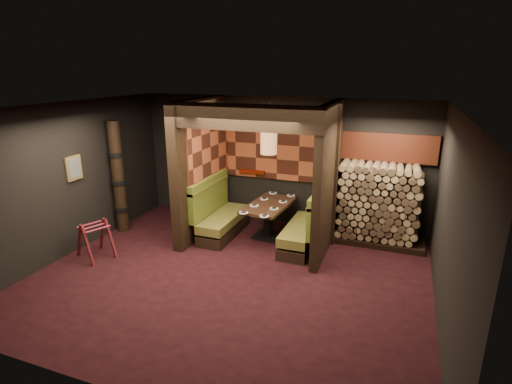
% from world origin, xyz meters
% --- Properties ---
extents(floor, '(6.50, 5.50, 0.02)m').
position_xyz_m(floor, '(0.00, 0.00, -0.01)').
color(floor, black).
rests_on(floor, ground).
extents(ceiling, '(6.50, 5.50, 0.02)m').
position_xyz_m(ceiling, '(0.00, 0.00, 2.86)').
color(ceiling, black).
rests_on(ceiling, ground).
extents(wall_back, '(6.50, 0.02, 2.85)m').
position_xyz_m(wall_back, '(0.00, 2.76, 1.43)').
color(wall_back, black).
rests_on(wall_back, ground).
extents(wall_front, '(6.50, 0.02, 2.85)m').
position_xyz_m(wall_front, '(0.00, -2.76, 1.43)').
color(wall_front, black).
rests_on(wall_front, ground).
extents(wall_left, '(0.02, 5.50, 2.85)m').
position_xyz_m(wall_left, '(-3.26, 0.00, 1.43)').
color(wall_left, black).
rests_on(wall_left, ground).
extents(wall_right, '(0.02, 5.50, 2.85)m').
position_xyz_m(wall_right, '(3.26, 0.00, 1.43)').
color(wall_right, black).
rests_on(wall_right, ground).
extents(partition_left, '(0.20, 2.20, 2.85)m').
position_xyz_m(partition_left, '(-1.35, 1.65, 1.43)').
color(partition_left, black).
rests_on(partition_left, floor).
extents(partition_right, '(0.15, 2.10, 2.85)m').
position_xyz_m(partition_right, '(1.30, 1.70, 1.43)').
color(partition_right, black).
rests_on(partition_right, floor).
extents(header_beam, '(2.85, 0.18, 0.44)m').
position_xyz_m(header_beam, '(-0.02, 0.70, 2.63)').
color(header_beam, black).
rests_on(header_beam, partition_left).
extents(tapa_back_panel, '(2.40, 0.06, 1.55)m').
position_xyz_m(tapa_back_panel, '(-0.02, 2.71, 1.82)').
color(tapa_back_panel, '#A74C2A').
rests_on(tapa_back_panel, wall_back).
extents(tapa_side_panel, '(0.04, 1.85, 1.45)m').
position_xyz_m(tapa_side_panel, '(-1.23, 1.82, 1.85)').
color(tapa_side_panel, '#A74C2A').
rests_on(tapa_side_panel, partition_left).
extents(lacquer_shelf, '(0.60, 0.12, 0.07)m').
position_xyz_m(lacquer_shelf, '(-0.60, 2.65, 1.18)').
color(lacquer_shelf, '#5F1204').
rests_on(lacquer_shelf, wall_back).
extents(booth_bench_left, '(0.68, 1.60, 1.14)m').
position_xyz_m(booth_bench_left, '(-0.96, 1.65, 0.40)').
color(booth_bench_left, black).
rests_on(booth_bench_left, floor).
extents(booth_bench_right, '(0.68, 1.60, 1.14)m').
position_xyz_m(booth_bench_right, '(0.93, 1.65, 0.40)').
color(booth_bench_right, black).
rests_on(booth_bench_right, floor).
extents(dining_table, '(0.87, 1.45, 0.74)m').
position_xyz_m(dining_table, '(0.07, 1.88, 0.50)').
color(dining_table, black).
rests_on(dining_table, floor).
extents(place_settings, '(0.74, 1.64, 0.03)m').
position_xyz_m(place_settings, '(0.07, 1.88, 0.75)').
color(place_settings, white).
rests_on(place_settings, dining_table).
extents(pendant_lamp, '(0.33, 0.33, 1.05)m').
position_xyz_m(pendant_lamp, '(0.07, 1.83, 2.02)').
color(pendant_lamp, '#99603A').
rests_on(pendant_lamp, ceiling).
extents(framed_picture, '(0.05, 0.36, 0.46)m').
position_xyz_m(framed_picture, '(-3.22, 0.10, 1.62)').
color(framed_picture, olive).
rests_on(framed_picture, wall_left).
extents(luggage_rack, '(0.83, 0.71, 0.76)m').
position_xyz_m(luggage_rack, '(-2.66, -0.17, 0.38)').
color(luggage_rack, '#4D0E11').
rests_on(luggage_rack, floor).
extents(totem_column, '(0.31, 0.31, 2.40)m').
position_xyz_m(totem_column, '(-3.05, 1.10, 1.19)').
color(totem_column, black).
rests_on(totem_column, floor).
extents(firewood_stack, '(1.73, 0.70, 1.64)m').
position_xyz_m(firewood_stack, '(2.29, 2.35, 0.82)').
color(firewood_stack, black).
rests_on(firewood_stack, floor).
extents(mosaic_header, '(1.83, 0.10, 0.56)m').
position_xyz_m(mosaic_header, '(2.29, 2.68, 1.92)').
color(mosaic_header, maroon).
rests_on(mosaic_header, wall_back).
extents(bay_front_post, '(0.08, 0.08, 2.85)m').
position_xyz_m(bay_front_post, '(1.39, 1.96, 1.43)').
color(bay_front_post, black).
rests_on(bay_front_post, floor).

